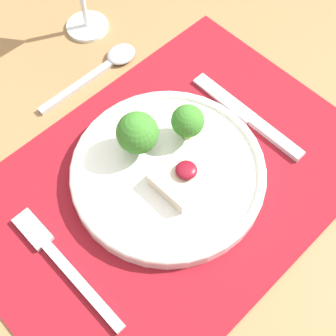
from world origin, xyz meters
TOP-DOWN VIEW (x-y plane):
  - ground_plane at (0.00, 0.00)m, footprint 8.00×8.00m
  - dining_table at (0.00, 0.00)m, footprint 1.36×0.94m
  - placemat at (0.00, 0.00)m, footprint 0.50×0.35m
  - dinner_plate at (0.01, 0.01)m, footprint 0.24×0.24m
  - fork at (-0.16, 0.01)m, footprint 0.02×0.19m
  - knife at (0.15, -0.01)m, footprint 0.02×0.19m
  - spoon at (0.07, 0.20)m, footprint 0.17×0.04m

SIDE VIEW (x-z plane):
  - ground_plane at x=0.00m, z-range 0.00..0.00m
  - dining_table at x=0.00m, z-range 0.29..1.06m
  - placemat at x=0.00m, z-range 0.77..0.77m
  - spoon at x=0.07m, z-range 0.77..0.78m
  - fork at x=-0.16m, z-range 0.77..0.78m
  - knife at x=0.15m, z-range 0.77..0.78m
  - dinner_plate at x=0.01m, z-range 0.75..0.83m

